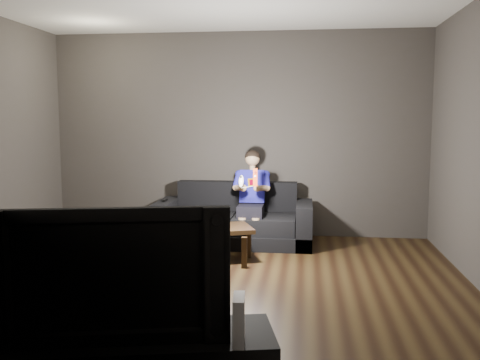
# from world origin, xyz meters

# --- Properties ---
(floor) EXTENTS (5.00, 5.00, 0.00)m
(floor) POSITION_xyz_m (0.00, 0.00, 0.00)
(floor) COLOR black
(floor) RESTS_ON ground
(back_wall) EXTENTS (5.00, 0.04, 2.70)m
(back_wall) POSITION_xyz_m (0.00, 2.50, 1.35)
(back_wall) COLOR #413D38
(back_wall) RESTS_ON ground
(front_wall) EXTENTS (5.00, 0.04, 2.70)m
(front_wall) POSITION_xyz_m (0.00, -2.50, 1.35)
(front_wall) COLOR #413D38
(front_wall) RESTS_ON ground
(sofa) EXTENTS (1.94, 0.84, 0.75)m
(sofa) POSITION_xyz_m (0.03, 1.95, 0.24)
(sofa) COLOR black
(sofa) RESTS_ON floor
(child) EXTENTS (0.46, 0.56, 1.13)m
(child) POSITION_xyz_m (0.25, 1.91, 0.67)
(child) COLOR black
(child) RESTS_ON sofa
(wii_remote_red) EXTENTS (0.06, 0.08, 0.21)m
(wii_remote_red) POSITION_xyz_m (0.34, 1.47, 0.89)
(wii_remote_red) COLOR #BF3B14
(wii_remote_red) RESTS_ON child
(nunchuk_white) EXTENTS (0.07, 0.10, 0.15)m
(nunchuk_white) POSITION_xyz_m (0.17, 1.48, 0.85)
(nunchuk_white) COLOR white
(nunchuk_white) RESTS_ON child
(wii_remote_black) EXTENTS (0.04, 0.15, 0.03)m
(wii_remote_black) POSITION_xyz_m (-0.84, 1.88, 0.54)
(wii_remote_black) COLOR black
(wii_remote_black) RESTS_ON sofa
(coffee_table) EXTENTS (1.15, 0.85, 0.38)m
(coffee_table) POSITION_xyz_m (-0.19, 1.06, 0.33)
(coffee_table) COLOR black
(coffee_table) RESTS_ON floor
(tv) EXTENTS (1.10, 0.38, 0.63)m
(tv) POSITION_xyz_m (0.02, -2.27, 0.86)
(tv) COLOR black
(tv) RESTS_ON media_console
(wii_console) EXTENTS (0.07, 0.17, 0.22)m
(wii_console) POSITION_xyz_m (0.62, -2.27, 0.66)
(wii_console) COLOR white
(wii_console) RESTS_ON media_console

